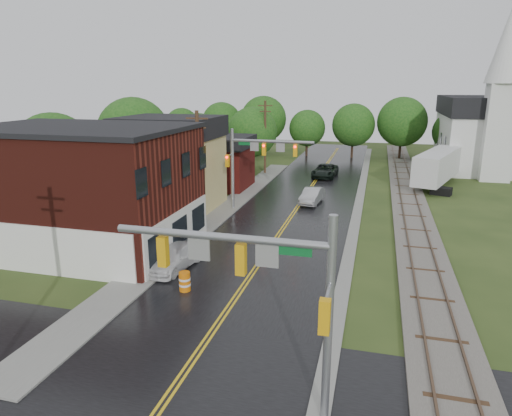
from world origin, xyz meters
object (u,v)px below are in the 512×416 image
at_px(brick_building, 82,188).
at_px(traffic_signal_near, 264,277).
at_px(tree_left_e, 253,133).
at_px(suv_dark, 325,171).
at_px(utility_pole_b, 198,166).
at_px(tree_left_c, 200,140).
at_px(sedan_silver, 312,196).
at_px(semi_trailer, 438,165).
at_px(construction_barrel, 185,282).
at_px(utility_pole_c, 265,136).
at_px(pickup_white, 175,258).
at_px(tree_left_a, 55,155).
at_px(traffic_signal_far, 256,155).
at_px(church, 486,125).
at_px(tree_left_b, 135,136).

bearing_deg(brick_building, traffic_signal_near, -39.17).
height_order(tree_left_e, suv_dark, tree_left_e).
bearing_deg(utility_pole_b, suv_dark, 70.63).
height_order(tree_left_c, suv_dark, tree_left_c).
relative_size(sedan_silver, semi_trailer, 0.36).
height_order(semi_trailer, construction_barrel, semi_trailer).
bearing_deg(utility_pole_b, utility_pole_c, 90.00).
relative_size(traffic_signal_near, pickup_white, 1.54).
height_order(pickup_white, construction_barrel, pickup_white).
height_order(traffic_signal_near, tree_left_a, tree_left_a).
bearing_deg(traffic_signal_far, construction_barrel, -88.19).
bearing_deg(construction_barrel, traffic_signal_far, 91.81).
height_order(traffic_signal_far, utility_pole_c, utility_pole_c).
bearing_deg(construction_barrel, church, 62.33).
relative_size(church, tree_left_a, 2.31).
bearing_deg(traffic_signal_far, traffic_signal_near, -74.48).
bearing_deg(traffic_signal_near, tree_left_b, 125.49).
xyz_separation_m(utility_pole_c, construction_barrel, (3.87, -34.00, -4.17)).
bearing_deg(tree_left_b, utility_pole_b, -41.86).
relative_size(tree_left_a, construction_barrel, 7.89).
xyz_separation_m(traffic_signal_far, tree_left_e, (-5.38, 18.90, -0.16)).
relative_size(pickup_white, semi_trailer, 0.39).
xyz_separation_m(utility_pole_c, semi_trailer, (20.12, -2.01, -2.44)).
height_order(utility_pole_b, tree_left_b, tree_left_b).
bearing_deg(utility_pole_b, tree_left_c, 111.49).
height_order(traffic_signal_near, semi_trailer, traffic_signal_near).
bearing_deg(traffic_signal_far, suv_dark, 75.60).
distance_m(traffic_signal_far, pickup_white, 14.88).
bearing_deg(tree_left_a, sedan_silver, 22.82).
bearing_deg(semi_trailer, utility_pole_b, -135.20).
xyz_separation_m(church, traffic_signal_near, (-16.53, -51.74, -0.87)).
relative_size(traffic_signal_near, traffic_signal_far, 1.00).
distance_m(tree_left_b, sedan_silver, 19.59).
bearing_deg(utility_pole_c, church, 19.97).
bearing_deg(utility_pole_b, brick_building, -129.07).
bearing_deg(brick_building, sedan_silver, 49.21).
xyz_separation_m(brick_building, sedan_silver, (13.55, 15.70, -3.42)).
height_order(tree_left_c, pickup_white, tree_left_c).
distance_m(tree_left_a, construction_barrel, 21.18).
xyz_separation_m(tree_left_b, sedan_silver, (18.91, -1.20, -4.99)).
height_order(church, tree_left_e, church).
distance_m(suv_dark, pickup_white, 31.32).
height_order(brick_building, sedan_silver, brick_building).
bearing_deg(sedan_silver, tree_left_b, -177.38).
bearing_deg(tree_left_b, sedan_silver, -3.63).
distance_m(brick_building, sedan_silver, 21.02).
xyz_separation_m(pickup_white, construction_barrel, (1.87, -2.81, -0.14)).
bearing_deg(tree_left_a, suv_dark, 46.45).
bearing_deg(traffic_signal_far, brick_building, -126.92).
bearing_deg(tree_left_b, construction_barrel, -55.74).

